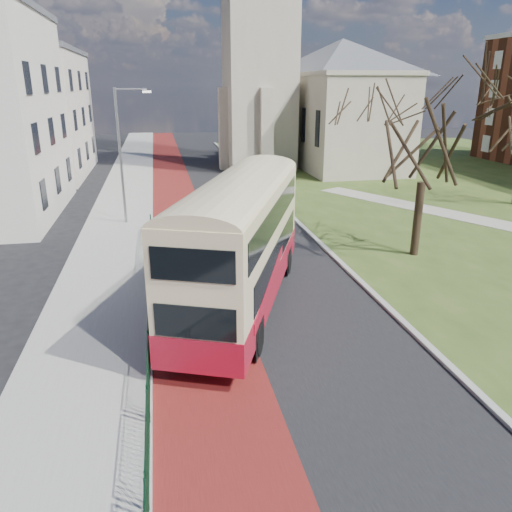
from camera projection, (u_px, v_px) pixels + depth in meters
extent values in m
plane|color=black|center=(248.00, 369.00, 15.30)|extent=(160.00, 160.00, 0.00)
cube|color=black|center=(218.00, 212.00, 34.13)|extent=(9.00, 120.00, 0.01)
cube|color=#591414|center=(178.00, 214.00, 33.64)|extent=(3.40, 120.00, 0.01)
cube|color=gray|center=(120.00, 216.00, 32.93)|extent=(4.00, 120.00, 0.12)
cube|color=#999993|center=(151.00, 214.00, 33.29)|extent=(0.25, 120.00, 0.13)
cube|color=#999993|center=(277.00, 202.00, 36.80)|extent=(0.25, 80.00, 0.13)
cylinder|color=#0B341F|center=(149.00, 293.00, 18.12)|extent=(0.04, 24.00, 0.04)
cylinder|color=#0B341F|center=(150.00, 317.00, 18.43)|extent=(0.04, 24.00, 0.04)
cube|color=#A19682|center=(259.00, 44.00, 48.09)|extent=(6.50, 6.50, 24.00)
cube|color=#A19682|center=(339.00, 122.00, 52.08)|extent=(9.00, 18.00, 9.00)
pyramid|color=#565960|center=(343.00, 38.00, 49.44)|extent=(9.00, 18.00, 3.60)
cube|color=beige|center=(27.00, 116.00, 46.22)|extent=(10.00, 16.00, 11.00)
cube|color=#565960|center=(17.00, 49.00, 44.34)|extent=(10.30, 16.30, 0.50)
cylinder|color=gray|center=(121.00, 158.00, 29.84)|extent=(0.16, 0.16, 8.00)
cylinder|color=gray|center=(131.00, 89.00, 28.73)|extent=(1.80, 0.10, 0.10)
cube|color=silver|center=(147.00, 92.00, 28.94)|extent=(0.50, 0.18, 0.12)
cube|color=maroon|center=(242.00, 280.00, 19.31)|extent=(6.93, 11.96, 1.07)
cube|color=beige|center=(241.00, 228.00, 18.63)|extent=(6.88, 11.89, 3.11)
cube|color=black|center=(210.00, 248.00, 19.48)|extent=(3.66, 8.99, 1.02)
cube|color=black|center=(278.00, 252.00, 19.00)|extent=(3.66, 8.99, 1.02)
cube|color=black|center=(206.00, 210.00, 18.65)|extent=(4.01, 9.87, 0.96)
cube|color=black|center=(277.00, 213.00, 18.18)|extent=(4.01, 9.87, 0.96)
cube|color=black|center=(267.00, 215.00, 24.38)|extent=(2.26, 0.97, 1.13)
cube|color=black|center=(267.00, 183.00, 23.86)|extent=(2.26, 0.97, 0.96)
cube|color=orange|center=(267.00, 170.00, 23.66)|extent=(1.81, 0.81, 0.32)
cylinder|color=black|center=(234.00, 258.00, 23.42)|extent=(0.71, 1.15, 1.11)
cylinder|color=black|center=(287.00, 261.00, 22.98)|extent=(0.71, 1.15, 1.11)
cylinder|color=black|center=(182.00, 332.00, 16.42)|extent=(0.71, 1.15, 1.11)
cylinder|color=black|center=(256.00, 339.00, 15.98)|extent=(0.71, 1.15, 1.11)
cylinder|color=black|center=(418.00, 219.00, 24.93)|extent=(0.44, 0.44, 3.72)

